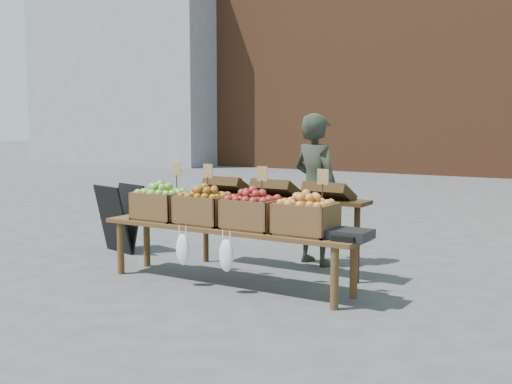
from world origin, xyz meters
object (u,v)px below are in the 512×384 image
Objects in this scene: vendor at (316,189)px; crate_golden_apples at (161,206)px; crate_russet_pears at (205,210)px; weighing_scale at (350,234)px; crate_red_apples at (253,214)px; back_table at (276,222)px; crate_green_apples at (306,219)px; chalkboard_sign at (119,218)px; display_bench at (228,256)px.

vendor reaches higher than crate_golden_apples.
weighing_scale is (1.52, 0.00, -0.10)m from crate_russet_pears.
crate_red_apples reaches higher than weighing_scale.
crate_green_apples is at bearing -45.10° from back_table.
crate_golden_apples reaches higher than chalkboard_sign.
crate_golden_apples is 1.00× the size of crate_green_apples.
crate_golden_apples is 1.00× the size of crate_red_apples.
back_table reaches higher than crate_golden_apples.
crate_red_apples reaches higher than chalkboard_sign.
vendor reaches higher than display_bench.
crate_red_apples is (0.17, -0.72, 0.19)m from back_table.
vendor is 0.61× the size of display_bench.
chalkboard_sign is 2.41× the size of weighing_scale.
crate_red_apples is at bearing -0.27° from chalkboard_sign.
weighing_scale is at bearing 0.00° from crate_golden_apples.
display_bench is (-0.11, -0.72, -0.24)m from back_table.
back_table reaches higher than display_bench.
back_table is 1.19m from crate_golden_apples.
chalkboard_sign is at bearing 167.62° from crate_green_apples.
display_bench is (2.00, -0.62, -0.12)m from chalkboard_sign.
back_table is 4.20× the size of crate_red_apples.
back_table is (-0.18, -0.55, -0.30)m from vendor.
vendor is at bearing 127.11° from weighing_scale.
crate_russet_pears is 1.00× the size of crate_red_apples.
crate_russet_pears is 0.55m from crate_red_apples.
crate_green_apples is (1.65, 0.00, 0.00)m from crate_golden_apples.
back_table reaches higher than crate_red_apples.
weighing_scale is at bearing 0.00° from display_bench.
vendor is 1.41m from display_bench.
crate_russet_pears is (-0.28, 0.00, 0.42)m from display_bench.
chalkboard_sign is 1.36m from crate_golden_apples.
vendor reaches higher than weighing_scale.
display_bench is 0.51m from crate_red_apples.
vendor is at bearing 30.76° from chalkboard_sign.
crate_golden_apples is 1.10m from crate_red_apples.
crate_russet_pears is (-0.38, -0.72, 0.19)m from back_table.
vendor is at bearing 112.83° from crate_green_apples.
vendor is 1.38m from crate_green_apples.
back_table is at bearing 37.67° from crate_golden_apples.
chalkboard_sign is at bearing 160.21° from crate_russet_pears.
crate_russet_pears is 1.53m from weighing_scale.
weighing_scale is (1.14, -0.72, 0.09)m from back_table.
vendor is 3.29× the size of crate_russet_pears.
chalkboard_sign is at bearing 162.76° from display_bench.
crate_red_apples is at bearing 180.00° from crate_green_apples.
crate_green_apples is at bearing 131.17° from vendor.
chalkboard_sign is 1.64× the size of crate_russet_pears.
vendor reaches higher than crate_red_apples.
vendor is 1.39m from crate_russet_pears.
vendor is 3.29× the size of crate_green_apples.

